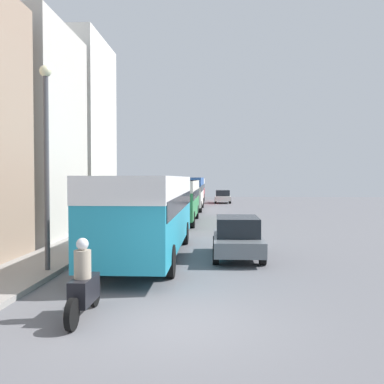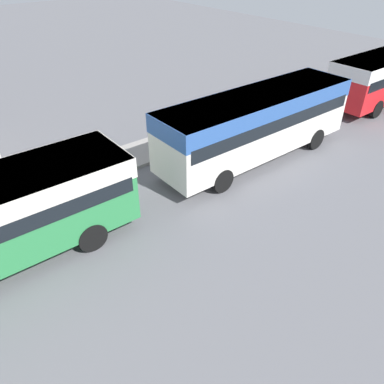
{
  "view_description": "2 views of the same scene",
  "coord_description": "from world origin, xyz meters",
  "px_view_note": "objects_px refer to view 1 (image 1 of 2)",
  "views": [
    {
      "loc": [
        0.83,
        -8.6,
        2.99
      ],
      "look_at": [
        -0.91,
        23.96,
        1.93
      ],
      "focal_mm": 40.0,
      "sensor_mm": 36.0,
      "label": 1
    },
    {
      "loc": [
        8.73,
        19.61,
        8.49
      ],
      "look_at": [
        -0.01,
        26.51,
        0.94
      ],
      "focal_mm": 35.0,
      "sensor_mm": 36.0,
      "label": 2
    }
  ],
  "objects_px": {
    "bus_third_in_line": "(189,189)",
    "bus_lead": "(149,205)",
    "bus_following": "(177,195)",
    "pedestrian_near_curb": "(94,216)",
    "motorcycle_behind_lead": "(84,286)",
    "bus_rear": "(193,187)",
    "car_far_curb": "(237,237)",
    "car_crossing": "(223,196)"
  },
  "relations": [
    {
      "from": "bus_third_in_line",
      "to": "pedestrian_near_curb",
      "type": "xyz_separation_m",
      "value": [
        -4.03,
        -17.61,
        -1.01
      ]
    },
    {
      "from": "bus_lead",
      "to": "pedestrian_near_curb",
      "type": "distance_m",
      "value": 7.61
    },
    {
      "from": "pedestrian_near_curb",
      "to": "car_crossing",
      "type": "bearing_deg",
      "value": 75.67
    },
    {
      "from": "bus_rear",
      "to": "pedestrian_near_curb",
      "type": "height_order",
      "value": "bus_rear"
    },
    {
      "from": "bus_lead",
      "to": "bus_rear",
      "type": "distance_m",
      "value": 36.0
    },
    {
      "from": "bus_following",
      "to": "pedestrian_near_curb",
      "type": "bearing_deg",
      "value": -122.78
    },
    {
      "from": "bus_following",
      "to": "car_far_curb",
      "type": "relative_size",
      "value": 2.27
    },
    {
      "from": "motorcycle_behind_lead",
      "to": "bus_lead",
      "type": "bearing_deg",
      "value": 87.5
    },
    {
      "from": "bus_following",
      "to": "car_far_curb",
      "type": "bearing_deg",
      "value": -74.86
    },
    {
      "from": "bus_following",
      "to": "car_far_curb",
      "type": "height_order",
      "value": "bus_following"
    },
    {
      "from": "bus_third_in_line",
      "to": "pedestrian_near_curb",
      "type": "distance_m",
      "value": 18.09
    },
    {
      "from": "car_far_curb",
      "to": "car_crossing",
      "type": "bearing_deg",
      "value": -90.18
    },
    {
      "from": "motorcycle_behind_lead",
      "to": "bus_following",
      "type": "bearing_deg",
      "value": 89.2
    },
    {
      "from": "car_far_curb",
      "to": "pedestrian_near_curb",
      "type": "xyz_separation_m",
      "value": [
        -7.27,
        6.37,
        0.18
      ]
    },
    {
      "from": "bus_following",
      "to": "motorcycle_behind_lead",
      "type": "distance_m",
      "value": 19.58
    },
    {
      "from": "bus_lead",
      "to": "pedestrian_near_curb",
      "type": "bearing_deg",
      "value": 121.47
    },
    {
      "from": "bus_third_in_line",
      "to": "car_crossing",
      "type": "distance_m",
      "value": 11.84
    },
    {
      "from": "bus_third_in_line",
      "to": "car_far_curb",
      "type": "distance_m",
      "value": 24.23
    },
    {
      "from": "bus_lead",
      "to": "bus_third_in_line",
      "type": "xyz_separation_m",
      "value": [
        0.09,
        24.04,
        -0.01
      ]
    },
    {
      "from": "bus_lead",
      "to": "motorcycle_behind_lead",
      "type": "height_order",
      "value": "bus_lead"
    },
    {
      "from": "bus_lead",
      "to": "car_far_curb",
      "type": "xyz_separation_m",
      "value": [
        3.33,
        0.06,
        -1.19
      ]
    },
    {
      "from": "motorcycle_behind_lead",
      "to": "bus_third_in_line",
      "type": "bearing_deg",
      "value": 89.26
    },
    {
      "from": "bus_following",
      "to": "bus_third_in_line",
      "type": "relative_size",
      "value": 0.96
    },
    {
      "from": "bus_third_in_line",
      "to": "car_far_curb",
      "type": "relative_size",
      "value": 2.36
    },
    {
      "from": "bus_rear",
      "to": "bus_lead",
      "type": "bearing_deg",
      "value": -89.83
    },
    {
      "from": "car_far_curb",
      "to": "bus_rear",
      "type": "bearing_deg",
      "value": -84.53
    },
    {
      "from": "bus_following",
      "to": "bus_rear",
      "type": "xyz_separation_m",
      "value": [
        -0.07,
        23.5,
        0.07
      ]
    },
    {
      "from": "motorcycle_behind_lead",
      "to": "car_far_curb",
      "type": "bearing_deg",
      "value": 62.89
    },
    {
      "from": "bus_rear",
      "to": "car_far_curb",
      "type": "distance_m",
      "value": 36.12
    },
    {
      "from": "motorcycle_behind_lead",
      "to": "car_crossing",
      "type": "relative_size",
      "value": 0.55
    },
    {
      "from": "bus_third_in_line",
      "to": "car_crossing",
      "type": "height_order",
      "value": "bus_third_in_line"
    },
    {
      "from": "bus_following",
      "to": "motorcycle_behind_lead",
      "type": "bearing_deg",
      "value": -90.8
    },
    {
      "from": "bus_following",
      "to": "bus_third_in_line",
      "type": "distance_m",
      "value": 11.54
    },
    {
      "from": "bus_lead",
      "to": "bus_third_in_line",
      "type": "bearing_deg",
      "value": 89.78
    },
    {
      "from": "car_crossing",
      "to": "bus_third_in_line",
      "type": "bearing_deg",
      "value": -106.51
    },
    {
      "from": "bus_lead",
      "to": "car_crossing",
      "type": "height_order",
      "value": "bus_lead"
    },
    {
      "from": "bus_following",
      "to": "bus_rear",
      "type": "distance_m",
      "value": 23.5
    },
    {
      "from": "bus_third_in_line",
      "to": "bus_lead",
      "type": "bearing_deg",
      "value": -90.22
    },
    {
      "from": "motorcycle_behind_lead",
      "to": "car_crossing",
      "type": "distance_m",
      "value": 42.54
    },
    {
      "from": "car_crossing",
      "to": "bus_rear",
      "type": "bearing_deg",
      "value": 169.34
    },
    {
      "from": "bus_third_in_line",
      "to": "car_crossing",
      "type": "bearing_deg",
      "value": 73.49
    },
    {
      "from": "bus_rear",
      "to": "car_far_curb",
      "type": "relative_size",
      "value": 2.37
    }
  ]
}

